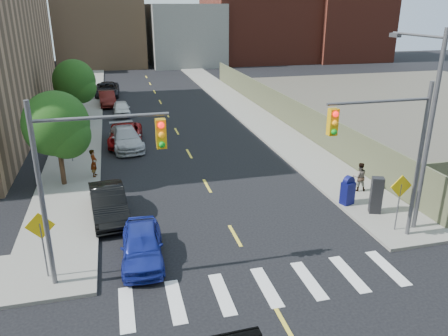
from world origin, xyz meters
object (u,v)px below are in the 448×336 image
parked_car_silver (126,138)px  pedestrian_west (94,163)px  parked_car_grey (107,89)px  mailbox (348,190)px  parked_car_red (125,135)px  payphone (376,195)px  parked_car_white (121,108)px  parked_car_maroon (107,99)px  pedestrian_east (359,177)px  parked_car_black (108,203)px  parked_car_blue (142,245)px

parked_car_silver → pedestrian_west: pedestrian_west is taller
parked_car_grey → mailbox: (11.93, -33.16, 0.12)m
parked_car_red → payphone: size_ratio=2.81×
mailbox → payphone: size_ratio=0.83×
parked_car_white → parked_car_grey: bearing=96.7°
parked_car_white → parked_car_maroon: size_ratio=0.85×
pedestrian_east → parked_car_red: bearing=-33.9°
parked_car_black → parked_car_maroon: (0.00, 26.22, -0.02)m
parked_car_silver → parked_car_grey: 20.29m
parked_car_grey → pedestrian_east: pedestrian_east is taller
mailbox → payphone: 1.51m
payphone → pedestrian_west: (-13.58, 8.51, -0.09)m
pedestrian_west → parked_car_grey: bearing=8.3°
parked_car_white → pedestrian_west: size_ratio=2.29×
parked_car_grey → payphone: bearing=-67.3°
pedestrian_east → payphone: bearing=88.1°
parked_car_blue → parked_car_red: bearing=93.4°
mailbox → parked_car_silver: bearing=110.6°
parked_car_blue → pedestrian_west: pedestrian_west is taller
parked_car_white → parked_car_silver: bearing=-90.8°
parked_car_silver → mailbox: bearing=-56.4°
mailbox → pedestrian_west: 14.67m
parked_car_white → mailbox: size_ratio=2.49×
pedestrian_west → pedestrian_east: (14.24, -5.84, -0.02)m
parked_car_black → mailbox: (11.95, -1.73, 0.13)m
parked_car_white → parked_car_grey: parked_car_grey is taller
parked_car_black → parked_car_silver: 11.26m
parked_car_blue → mailbox: 10.95m
parked_car_grey → payphone: size_ratio=3.04×
parked_car_silver → parked_car_white: 10.44m
parked_car_blue → parked_car_black: 4.48m
parked_car_red → mailbox: 17.53m
pedestrian_east → mailbox: bearing=55.5°
parked_car_blue → mailbox: mailbox is taller
mailbox → pedestrian_west: (-12.75, 7.26, 0.09)m
parked_car_grey → mailbox: mailbox is taller
payphone → parked_car_maroon: bearing=135.7°
mailbox → pedestrian_west: bearing=131.4°
mailbox → parked_car_grey: bearing=90.8°
parked_car_red → pedestrian_east: (12.14, -12.51, 0.24)m
payphone → parked_car_grey: bearing=132.4°
parked_car_blue → parked_car_grey: bearing=95.4°
pedestrian_west → parked_car_red: bearing=-7.4°
parked_car_blue → parked_car_white: parked_car_blue is taller
parked_car_red → parked_car_maroon: size_ratio=1.15×
payphone → pedestrian_east: payphone is taller
parked_car_grey → pedestrian_east: size_ratio=3.47×
parked_car_red → pedestrian_east: bearing=-41.4°
pedestrian_east → parked_car_grey: bearing=-55.2°
parked_car_blue → parked_car_black: bearing=110.2°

